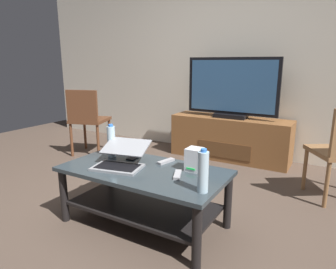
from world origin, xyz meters
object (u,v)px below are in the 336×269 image
(water_bottle_far, at_px, (203,172))
(soundbar_remote, at_px, (178,175))
(water_bottle_near, at_px, (111,141))
(coffee_table, at_px, (144,186))
(media_cabinet, at_px, (230,138))
(cell_phone, at_px, (133,157))
(router_box, at_px, (194,159))
(tv_remote, at_px, (166,161))
(side_chair, at_px, (87,118))
(laptop, at_px, (121,159))
(television, at_px, (232,89))

(water_bottle_far, height_order, soundbar_remote, water_bottle_far)
(water_bottle_near, height_order, water_bottle_far, water_bottle_near)
(coffee_table, distance_m, media_cabinet, 1.92)
(soundbar_remote, bearing_deg, cell_phone, 138.34)
(router_box, distance_m, tv_remote, 0.28)
(coffee_table, distance_m, water_bottle_far, 0.63)
(media_cabinet, relative_size, side_chair, 1.70)
(tv_remote, relative_size, soundbar_remote, 1.00)
(laptop, distance_m, cell_phone, 0.22)
(media_cabinet, bearing_deg, coffee_table, -90.55)
(media_cabinet, bearing_deg, television, -90.00)
(router_box, xyz_separation_m, cell_phone, (-0.56, 0.01, -0.08))
(media_cabinet, height_order, side_chair, side_chair)
(coffee_table, height_order, side_chair, side_chair)
(coffee_table, relative_size, laptop, 2.75)
(soundbar_remote, bearing_deg, water_bottle_near, 148.02)
(media_cabinet, distance_m, router_box, 1.80)
(router_box, relative_size, soundbar_remote, 1.06)
(coffee_table, relative_size, router_box, 7.34)
(side_chair, height_order, soundbar_remote, side_chair)
(water_bottle_near, bearing_deg, tv_remote, 11.88)
(water_bottle_near, xyz_separation_m, soundbar_remote, (0.69, -0.11, -0.12))
(laptop, xyz_separation_m, water_bottle_far, (0.73, -0.12, 0.07))
(router_box, distance_m, soundbar_remote, 0.19)
(laptop, bearing_deg, water_bottle_far, -9.28)
(laptop, distance_m, router_box, 0.56)
(water_bottle_far, bearing_deg, side_chair, 150.54)
(television, relative_size, laptop, 2.56)
(side_chair, relative_size, soundbar_remote, 5.55)
(laptop, height_order, tv_remote, laptop)
(router_box, height_order, water_bottle_near, water_bottle_near)
(television, height_order, soundbar_remote, television)
(coffee_table, height_order, router_box, router_box)
(coffee_table, bearing_deg, laptop, -170.08)
(laptop, relative_size, water_bottle_near, 1.61)
(media_cabinet, bearing_deg, laptop, -95.96)
(coffee_table, xyz_separation_m, router_box, (0.34, 0.16, 0.22))
(television, xyz_separation_m, soundbar_remote, (0.27, -1.90, -0.44))
(television, bearing_deg, cell_phone, -98.01)
(media_cabinet, distance_m, tv_remote, 1.72)
(media_cabinet, relative_size, water_bottle_far, 5.47)
(water_bottle_far, bearing_deg, router_box, 123.27)
(television, bearing_deg, water_bottle_near, -103.17)
(television, bearing_deg, tv_remote, -88.20)
(router_box, relative_size, cell_phone, 1.21)
(laptop, height_order, soundbar_remote, laptop)
(television, xyz_separation_m, side_chair, (-1.70, -0.79, -0.39))
(tv_remote, bearing_deg, water_bottle_far, -23.48)
(laptop, distance_m, tv_remote, 0.36)
(water_bottle_near, bearing_deg, side_chair, 142.09)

